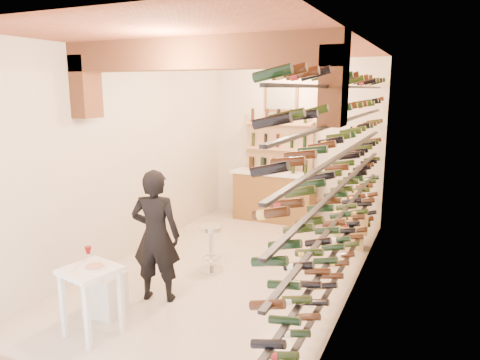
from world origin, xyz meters
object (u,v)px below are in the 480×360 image
(wine_rack, at_px, (340,175))
(person, at_px, (156,236))
(back_counter, at_px, (274,195))
(white_stool, at_px, (105,294))
(crate_lower, at_px, (349,240))
(chrome_barstool, at_px, (211,245))
(tasting_table, at_px, (91,280))

(wine_rack, distance_m, person, 2.44)
(back_counter, distance_m, white_stool, 4.48)
(white_stool, distance_m, person, 0.89)
(white_stool, bearing_deg, crate_lower, 57.20)
(chrome_barstool, xyz_separation_m, crate_lower, (1.66, 1.79, -0.26))
(wine_rack, xyz_separation_m, tasting_table, (-2.14, -2.21, -0.92))
(white_stool, bearing_deg, tasting_table, -64.89)
(crate_lower, bearing_deg, tasting_table, -117.62)
(wine_rack, height_order, tasting_table, wine_rack)
(chrome_barstool, bearing_deg, wine_rack, 4.85)
(chrome_barstool, height_order, crate_lower, chrome_barstool)
(wine_rack, relative_size, back_counter, 3.35)
(back_counter, bearing_deg, tasting_table, -93.70)
(person, bearing_deg, wine_rack, -164.20)
(white_stool, height_order, crate_lower, white_stool)
(back_counter, height_order, crate_lower, back_counter)
(white_stool, height_order, chrome_barstool, chrome_barstool)
(wine_rack, relative_size, crate_lower, 12.23)
(wine_rack, xyz_separation_m, white_stool, (-2.34, -1.79, -1.30))
(back_counter, relative_size, white_stool, 3.48)
(back_counter, relative_size, person, 1.01)
(tasting_table, xyz_separation_m, white_stool, (-0.20, 0.42, -0.38))
(wine_rack, distance_m, chrome_barstool, 2.13)
(back_counter, relative_size, tasting_table, 1.83)
(wine_rack, bearing_deg, back_counter, 124.66)
(back_counter, xyz_separation_m, tasting_table, (-0.31, -4.86, 0.10))
(back_counter, xyz_separation_m, chrome_barstool, (0.04, -2.80, -0.14))
(person, bearing_deg, white_stool, 42.32)
(wine_rack, relative_size, chrome_barstool, 8.32)
(back_counter, distance_m, tasting_table, 4.87)
(tasting_table, xyz_separation_m, crate_lower, (2.01, 3.85, -0.49))
(back_counter, distance_m, person, 3.89)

